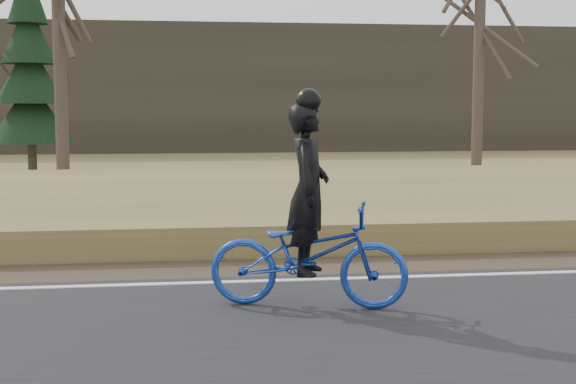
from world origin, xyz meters
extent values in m
plane|color=olive|center=(0.00, 0.00, 0.00)|extent=(120.00, 120.00, 0.00)
cube|color=black|center=(0.00, -2.50, 0.03)|extent=(120.00, 6.00, 0.06)
cube|color=silver|center=(0.00, 0.20, 0.07)|extent=(120.00, 0.12, 0.01)
cube|color=#473A2B|center=(0.00, 1.20, 0.02)|extent=(120.00, 1.60, 0.04)
cube|color=olive|center=(0.00, 4.20, 0.22)|extent=(120.00, 5.00, 0.44)
cube|color=slate|center=(0.00, 8.00, 0.23)|extent=(120.00, 3.00, 0.45)
cube|color=black|center=(0.00, 8.00, 0.52)|extent=(120.00, 2.40, 0.14)
cube|color=brown|center=(0.00, 7.28, 0.67)|extent=(120.00, 0.07, 0.15)
cube|color=brown|center=(0.00, 8.72, 0.67)|extent=(120.00, 0.07, 0.15)
cube|color=#383328|center=(0.00, 30.00, 3.00)|extent=(120.00, 4.00, 6.00)
imported|color=#173A9F|center=(-0.25, -1.06, 0.60)|extent=(2.19, 1.27, 1.09)
imported|color=black|center=(-0.25, -1.06, 1.29)|extent=(0.59, 0.74, 1.77)
sphere|color=black|center=(-0.25, -1.06, 2.20)|extent=(0.26, 0.26, 0.26)
cylinder|color=#4C4038|center=(-4.72, 13.27, 3.55)|extent=(0.36, 0.36, 7.09)
cylinder|color=#4C4038|center=(8.30, 16.51, 4.80)|extent=(0.36, 0.36, 9.61)
cylinder|color=#4C4038|center=(-6.16, 16.88, 0.67)|extent=(0.28, 0.28, 1.34)
cone|color=black|center=(-6.16, 16.88, 1.98)|extent=(2.60, 2.60, 1.96)
cone|color=black|center=(-6.16, 16.88, 3.21)|extent=(2.15, 2.15, 1.96)
cone|color=black|center=(-6.16, 16.88, 4.44)|extent=(1.70, 1.70, 1.96)
camera|label=1|loc=(-1.56, -9.18, 2.14)|focal=50.00mm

